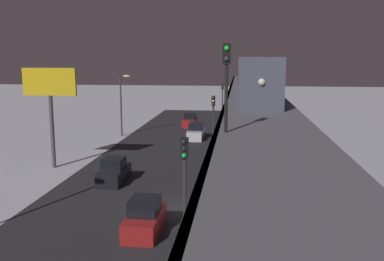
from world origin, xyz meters
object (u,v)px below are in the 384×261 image
Objects in this scene: sedan_black at (114,172)px; sedan_red at (145,218)px; sedan_red_2 at (190,121)px; sedan_white at (196,132)px; commercial_billboard at (50,92)px; traffic_light_far at (222,99)px; rail_signal at (226,72)px; subway_train at (249,68)px; traffic_light_near at (185,187)px; traffic_light_mid at (213,120)px.

sedan_black and sedan_red have the same top height.
sedan_black is 28.08m from sedan_red_2.
commercial_billboard is (11.29, 15.14, 6.04)m from sedan_white.
commercial_billboard reaches higher than traffic_light_far.
rail_signal reaches higher than traffic_light_far.
subway_train reaches higher than commercial_billboard.
traffic_light_far reaches higher than sedan_red_2.
traffic_light_near is at bearing 38.42° from rail_signal.
sedan_white is 9.22m from sedan_red_2.
sedan_red_2 is at bearing -77.87° from traffic_light_mid.
sedan_black is at bearing -95.72° from sedan_red_2.
traffic_light_near reaches higher than sedan_black.
sedan_white is 1.13× the size of sedan_red.
sedan_red is at bearing 80.94° from subway_train.
sedan_black is at bearing 116.38° from sedan_red.
sedan_red_2 is 0.63× the size of traffic_light_far.
sedan_red is 6.46m from traffic_light_near.
sedan_red is at bearing -90.00° from sedan_white.
sedan_black is at bearing 150.69° from commercial_billboard.
rail_signal reaches higher than sedan_red.
traffic_light_far is at bearing -106.05° from sedan_black.
commercial_billboard is at bearing -111.42° from sedan_red_2.
traffic_light_near is 40.01m from traffic_light_far.
sedan_white is (6.57, 13.02, -7.42)m from subway_train.
subway_train reaches higher than sedan_black.
subway_train is at bearing -98.07° from traffic_light_mid.
commercial_billboard is (15.91, -16.33, -2.32)m from rail_signal.
traffic_light_far is (-4.70, 1.86, 3.40)m from sedan_red_2.
commercial_billboard is at bearing 9.25° from traffic_light_mid.
subway_train is at bearing 80.94° from sedan_red.
traffic_light_far is at bearing 68.00° from sedan_white.
traffic_light_near is (1.72, 1.36, -4.96)m from rail_signal.
sedan_red_2 is at bearing -111.42° from commercial_billboard.
subway_train is 11.57× the size of traffic_light_mid.
sedan_black is 10.35m from sedan_red.
traffic_light_mid is (3.67, 25.85, -4.01)m from subway_train.
traffic_light_mid is at bearing -77.87° from sedan_red_2.
sedan_white is at bearing -126.70° from commercial_billboard.
rail_signal reaches higher than sedan_white.
traffic_light_near is 20.01m from traffic_light_mid.
traffic_light_near reaches higher than sedan_white.
traffic_light_far reaches higher than sedan_white.
sedan_white is (4.62, -31.47, -8.37)m from rail_signal.
sedan_black is 10.23m from traffic_light_mid.
commercial_billboard is at bearing -51.28° from traffic_light_near.
rail_signal is 0.99× the size of sedan_red_2.
sedan_red_2 is (6.42, -40.51, -8.35)m from rail_signal.
sedan_red_2 is at bearing 92.77° from sedan_red.
sedan_red_2 is (-2.80, -27.94, 0.00)m from sedan_black.
subway_train is 11.57× the size of traffic_light_far.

